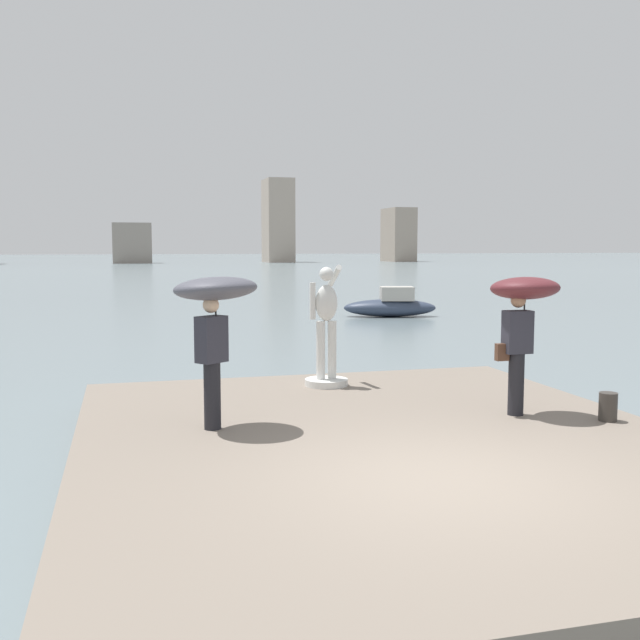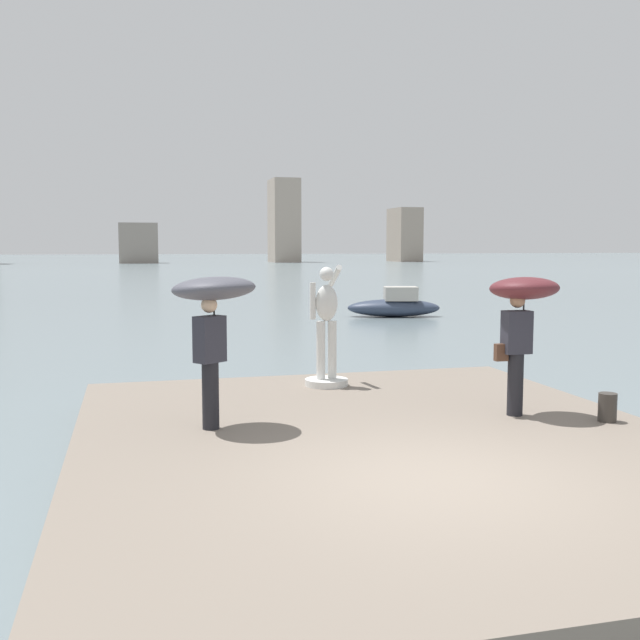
# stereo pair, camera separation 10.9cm
# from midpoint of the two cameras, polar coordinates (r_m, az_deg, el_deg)

# --- Properties ---
(ground_plane) EXTENTS (400.00, 400.00, 0.00)m
(ground_plane) POSITION_cam_midpoint_polar(r_m,az_deg,el_deg) (47.05, -11.06, 2.27)
(ground_plane) COLOR slate
(pier) EXTENTS (7.59, 9.28, 0.40)m
(pier) POSITION_cam_midpoint_polar(r_m,az_deg,el_deg) (9.40, 4.89, -10.19)
(pier) COLOR slate
(pier) RESTS_ON ground
(statue_white_figure) EXTENTS (0.74, 0.93, 2.06)m
(statue_white_figure) POSITION_cam_midpoint_polar(r_m,az_deg,el_deg) (12.53, 0.24, -1.26)
(statue_white_figure) COLOR silver
(statue_white_figure) RESTS_ON pier
(onlooker_left) EXTENTS (1.53, 1.53, 2.02)m
(onlooker_left) POSITION_cam_midpoint_polar(r_m,az_deg,el_deg) (9.65, -8.46, 1.18)
(onlooker_left) COLOR black
(onlooker_left) RESTS_ON pier
(onlooker_right) EXTENTS (0.96, 0.98, 1.97)m
(onlooker_right) POSITION_cam_midpoint_polar(r_m,az_deg,el_deg) (10.69, 15.09, 1.09)
(onlooker_right) COLOR black
(onlooker_right) RESTS_ON pier
(mooring_bollard) EXTENTS (0.25, 0.25, 0.39)m
(mooring_bollard) POSITION_cam_midpoint_polar(r_m,az_deg,el_deg) (10.83, 21.09, -6.27)
(mooring_bollard) COLOR #38332D
(mooring_bollard) RESTS_ON pier
(boat_near) EXTENTS (3.81, 2.04, 1.18)m
(boat_near) POSITION_cam_midpoint_polar(r_m,az_deg,el_deg) (29.10, 5.40, 1.13)
(boat_near) COLOR #2D384C
(boat_near) RESTS_ON ground
(distant_skyline) EXTENTS (89.77, 9.08, 13.88)m
(distant_skyline) POSITION_cam_midpoint_polar(r_m,az_deg,el_deg) (122.73, -18.87, 6.95)
(distant_skyline) COLOR #A89989
(distant_skyline) RESTS_ON ground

